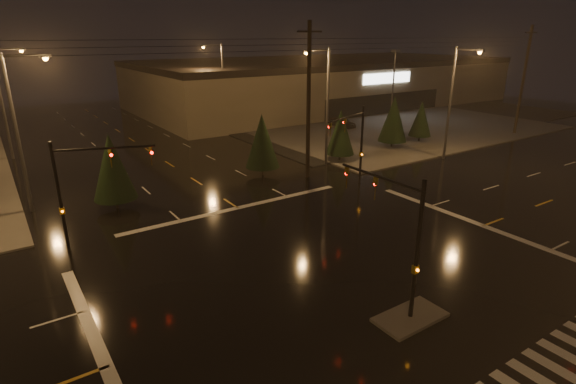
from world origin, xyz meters
The scene contains 22 objects.
ground centered at (0.00, 0.00, 0.00)m, with size 140.00×140.00×0.00m, color black.
sidewalk_ne centered at (30.00, 30.00, 0.06)m, with size 36.00×36.00×0.12m, color #4C4943.
median_island centered at (0.00, -4.00, 0.07)m, with size 3.00×1.60×0.15m, color #4C4943.
stop_bar_far centered at (0.00, 11.00, 0.01)m, with size 16.00×0.50×0.01m, color beige.
parking_lot centered at (35.00, 28.00, 0.04)m, with size 50.00×24.00×0.08m, color black.
retail_building centered at (35.00, 45.99, 3.84)m, with size 60.20×28.30×7.20m.
signal_mast_median centered at (0.00, -3.07, 3.75)m, with size 0.25×4.59×6.00m.
signal_mast_ne centered at (9.50, 10.14, 3.79)m, with size 4.84×1.86×6.00m.
signal_mast_nw centered at (-9.50, 10.14, 3.79)m, with size 4.84×1.86×6.00m.
streetlight_1 centered at (-11.18, 18.00, 5.80)m, with size 2.77×0.32×10.00m.
streetlight_2 centered at (-11.18, 34.00, 5.80)m, with size 2.77×0.32×10.00m.
streetlight_3 centered at (11.18, 16.00, 5.80)m, with size 2.77×0.32×10.00m.
streetlight_4 centered at (11.18, 36.00, 5.80)m, with size 2.77×0.32×10.00m.
streetlight_6 centered at (22.00, 11.18, 5.80)m, with size 0.32×2.77×10.00m.
utility_pole_1 centered at (8.00, 14.00, 6.13)m, with size 2.20×0.32×12.00m.
utility_pole_2 centered at (38.00, 14.00, 6.13)m, with size 2.20×0.32×12.00m.
conifer_0 centered at (13.33, 16.28, 2.71)m, with size 2.58×2.58×4.72m.
conifer_1 centered at (21.16, 17.32, 2.97)m, with size 2.90×2.90×5.23m.
conifer_2 centered at (25.47, 17.44, 2.54)m, with size 2.36×2.36×4.39m.
conifer_3 centered at (-6.69, 15.50, 2.88)m, with size 2.79×2.79×5.06m.
conifer_4 centered at (5.27, 16.54, 2.87)m, with size 2.78×2.78×5.05m.
car_parked centered at (23.87, 28.27, 0.65)m, with size 1.53×3.81×1.30m, color black.
Camera 1 is at (-12.85, -14.15, 10.99)m, focal length 28.00 mm.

